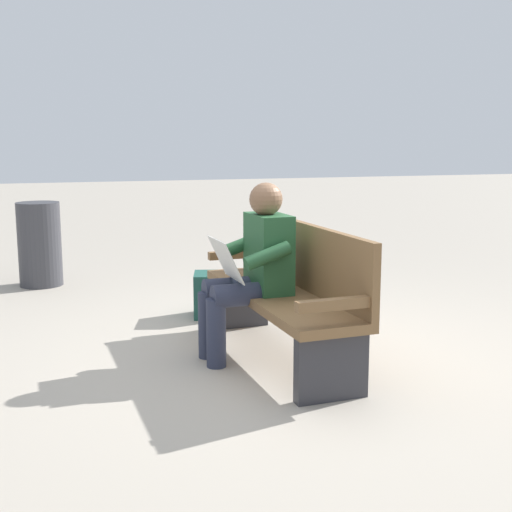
% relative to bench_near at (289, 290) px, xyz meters
% --- Properties ---
extents(ground_plane, '(40.00, 40.00, 0.00)m').
position_rel_bench_near_xyz_m(ground_plane, '(-0.00, 0.07, -0.46)').
color(ground_plane, '#A89E8E').
extents(bench_near, '(1.81, 0.53, 0.90)m').
position_rel_bench_near_xyz_m(bench_near, '(0.00, 0.00, 0.00)').
color(bench_near, brown).
rests_on(bench_near, ground).
extents(person_seated, '(0.58, 0.58, 1.18)m').
position_rel_bench_near_xyz_m(person_seated, '(0.05, 0.23, 0.17)').
color(person_seated, '#23512D').
rests_on(person_seated, ground).
extents(backpack, '(0.37, 0.33, 0.36)m').
position_rel_bench_near_xyz_m(backpack, '(1.19, 0.25, -0.28)').
color(backpack, '#1E4C42').
rests_on(backpack, ground).
extents(trash_bin, '(0.42, 0.42, 0.84)m').
position_rel_bench_near_xyz_m(trash_bin, '(2.89, 1.56, -0.04)').
color(trash_bin, '#38383D').
rests_on(trash_bin, ground).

